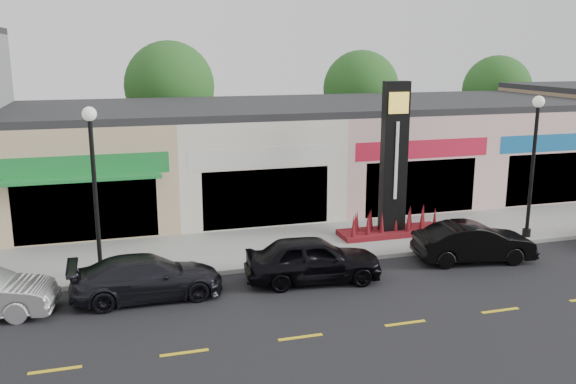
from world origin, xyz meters
name	(u,v)px	position (x,y,z in m)	size (l,w,h in m)	color
ground	(362,284)	(0.00, 0.00, 0.00)	(120.00, 120.00, 0.00)	black
sidewalk	(318,241)	(0.00, 4.35, 0.07)	(52.00, 4.30, 0.15)	gray
curb	(339,260)	(0.00, 2.10, 0.07)	(52.00, 0.20, 0.15)	gray
shop_beige	(88,161)	(-8.50, 11.46, 2.40)	(7.00, 10.85, 4.80)	tan
shop_cream	(241,154)	(-1.50, 11.47, 2.40)	(7.00, 10.01, 4.80)	beige
shop_pink_w	(375,148)	(5.50, 11.47, 2.40)	(7.00, 10.01, 4.80)	#D2A59F
shop_pink_e	(494,142)	(12.50, 11.47, 2.40)	(7.00, 10.01, 4.80)	#D2A59F
tree_rear_west	(170,86)	(-4.00, 19.50, 5.22)	(5.20, 5.20, 7.83)	#382619
tree_rear_mid	(361,88)	(8.00, 19.50, 4.88)	(4.80, 4.80, 7.29)	#382619
tree_rear_east	(497,90)	(18.00, 19.50, 4.63)	(4.60, 4.60, 6.94)	#382619
lamp_west_near	(94,176)	(-8.00, 2.50, 3.48)	(0.44, 0.44, 5.47)	black
lamp_east_near	(534,153)	(8.00, 2.50, 3.48)	(0.44, 0.44, 5.47)	black
pylon_sign	(393,182)	(3.00, 4.20, 2.27)	(4.20, 1.30, 6.00)	maroon
car_dark_sedan	(147,277)	(-6.64, 0.77, 0.65)	(4.49, 1.83, 1.30)	black
car_black_sedan	(313,259)	(-1.43, 0.68, 0.74)	(4.37, 1.76, 1.49)	black
car_black_conv	(474,242)	(4.61, 0.92, 0.69)	(4.18, 1.46, 1.38)	black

